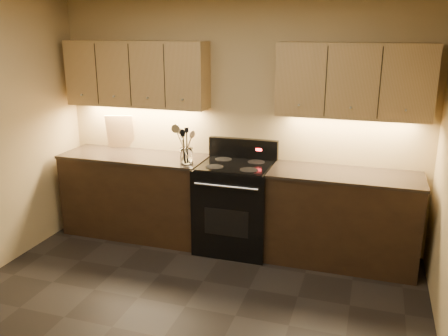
# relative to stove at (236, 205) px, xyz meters

# --- Properties ---
(wall_back) EXTENTS (4.00, 0.04, 2.60)m
(wall_back) POSITION_rel_stove_xyz_m (-0.08, 0.32, 0.82)
(wall_back) COLOR tan
(wall_back) RESTS_ON ground
(counter_left) EXTENTS (1.62, 0.62, 0.93)m
(counter_left) POSITION_rel_stove_xyz_m (-1.18, 0.02, -0.01)
(counter_left) COLOR black
(counter_left) RESTS_ON ground
(counter_right) EXTENTS (1.46, 0.62, 0.93)m
(counter_right) POSITION_rel_stove_xyz_m (1.10, 0.02, -0.01)
(counter_right) COLOR black
(counter_right) RESTS_ON ground
(stove) EXTENTS (0.76, 0.68, 1.14)m
(stove) POSITION_rel_stove_xyz_m (0.00, 0.00, 0.00)
(stove) COLOR black
(stove) RESTS_ON ground
(upper_cab_left) EXTENTS (1.60, 0.30, 0.70)m
(upper_cab_left) POSITION_rel_stove_xyz_m (-1.18, 0.17, 1.32)
(upper_cab_left) COLOR tan
(upper_cab_left) RESTS_ON wall_back
(upper_cab_right) EXTENTS (1.44, 0.30, 0.70)m
(upper_cab_right) POSITION_rel_stove_xyz_m (1.10, 0.17, 1.32)
(upper_cab_right) COLOR tan
(upper_cab_right) RESTS_ON wall_back
(outlet_plate) EXTENTS (0.08, 0.01, 0.12)m
(outlet_plate) POSITION_rel_stove_xyz_m (-1.38, 0.31, 0.64)
(outlet_plate) COLOR #B2B5BA
(outlet_plate) RESTS_ON wall_back
(utensil_crock) EXTENTS (0.16, 0.16, 0.16)m
(utensil_crock) POSITION_rel_stove_xyz_m (-0.50, -0.12, 0.53)
(utensil_crock) COLOR white
(utensil_crock) RESTS_ON counter_left
(cutting_board) EXTENTS (0.34, 0.19, 0.40)m
(cutting_board) POSITION_rel_stove_xyz_m (-1.48, 0.26, 0.65)
(cutting_board) COLOR tan
(cutting_board) RESTS_ON counter_left
(wooden_spoon) EXTENTS (0.15, 0.16, 0.33)m
(wooden_spoon) POSITION_rel_stove_xyz_m (-0.54, -0.13, 0.63)
(wooden_spoon) COLOR tan
(wooden_spoon) RESTS_ON utensil_crock
(black_spoon) EXTENTS (0.07, 0.11, 0.35)m
(black_spoon) POSITION_rel_stove_xyz_m (-0.51, -0.10, 0.64)
(black_spoon) COLOR black
(black_spoon) RESTS_ON utensil_crock
(black_turner) EXTENTS (0.13, 0.17, 0.38)m
(black_turner) POSITION_rel_stove_xyz_m (-0.49, -0.13, 0.65)
(black_turner) COLOR black
(black_turner) RESTS_ON utensil_crock
(steel_spatula) EXTENTS (0.20, 0.11, 0.38)m
(steel_spatula) POSITION_rel_stove_xyz_m (-0.48, -0.10, 0.65)
(steel_spatula) COLOR silver
(steel_spatula) RESTS_ON utensil_crock
(steel_skimmer) EXTENTS (0.26, 0.12, 0.41)m
(steel_skimmer) POSITION_rel_stove_xyz_m (-0.46, -0.13, 0.67)
(steel_skimmer) COLOR silver
(steel_skimmer) RESTS_ON utensil_crock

